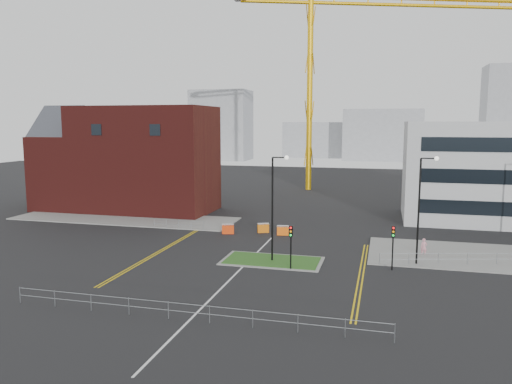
# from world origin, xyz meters

# --- Properties ---
(ground) EXTENTS (200.00, 200.00, 0.00)m
(ground) POSITION_xyz_m (0.00, 0.00, 0.00)
(ground) COLOR black
(ground) RESTS_ON ground
(pavement_left) EXTENTS (28.00, 8.00, 0.12)m
(pavement_left) POSITION_xyz_m (-20.00, 22.00, 0.06)
(pavement_left) COLOR slate
(pavement_left) RESTS_ON ground
(pavement_right) EXTENTS (24.00, 10.00, 0.12)m
(pavement_right) POSITION_xyz_m (22.00, 14.00, 0.06)
(pavement_right) COLOR slate
(pavement_right) RESTS_ON ground
(island_kerb) EXTENTS (8.60, 4.60, 0.08)m
(island_kerb) POSITION_xyz_m (2.00, 8.00, 0.04)
(island_kerb) COLOR slate
(island_kerb) RESTS_ON ground
(grass_island) EXTENTS (8.00, 4.00, 0.12)m
(grass_island) POSITION_xyz_m (2.00, 8.00, 0.06)
(grass_island) COLOR #26521B
(grass_island) RESTS_ON ground
(brick_building) EXTENTS (24.20, 10.07, 14.24)m
(brick_building) POSITION_xyz_m (-22.97, 28.00, 6.85)
(brick_building) COLOR #4F1613
(brick_building) RESTS_ON ground
(tower_crane) EXTENTS (49.85, 19.90, 37.29)m
(tower_crane) POSITION_xyz_m (3.48, 57.10, 25.77)
(tower_crane) COLOR #EEAF0E
(tower_crane) RESTS_ON ground
(streetlamp_island) EXTENTS (1.46, 0.36, 9.18)m
(streetlamp_island) POSITION_xyz_m (2.22, 8.00, 5.41)
(streetlamp_island) COLOR black
(streetlamp_island) RESTS_ON ground
(streetlamp_right_near) EXTENTS (1.46, 0.36, 9.18)m
(streetlamp_right_near) POSITION_xyz_m (14.22, 10.00, 5.41)
(streetlamp_right_near) COLOR black
(streetlamp_right_near) RESTS_ON ground
(traffic_light_island) EXTENTS (0.28, 0.33, 3.65)m
(traffic_light_island) POSITION_xyz_m (4.00, 5.98, 2.57)
(traffic_light_island) COLOR black
(traffic_light_island) RESTS_ON ground
(traffic_light_right) EXTENTS (0.28, 0.33, 3.65)m
(traffic_light_right) POSITION_xyz_m (12.00, 7.98, 2.57)
(traffic_light_right) COLOR black
(traffic_light_right) RESTS_ON ground
(railing_front) EXTENTS (24.05, 0.05, 1.10)m
(railing_front) POSITION_xyz_m (0.00, -6.00, 0.78)
(railing_front) COLOR gray
(railing_front) RESTS_ON ground
(railing_left) EXTENTS (6.05, 0.05, 1.10)m
(railing_left) POSITION_xyz_m (-11.00, 18.00, 0.74)
(railing_left) COLOR gray
(railing_left) RESTS_ON ground
(railing_right) EXTENTS (19.05, 5.05, 1.10)m
(railing_right) POSITION_xyz_m (20.50, 11.50, 0.78)
(railing_right) COLOR gray
(railing_right) RESTS_ON ground
(centre_line) EXTENTS (0.15, 30.00, 0.01)m
(centre_line) POSITION_xyz_m (0.00, 2.00, 0.01)
(centre_line) COLOR silver
(centre_line) RESTS_ON ground
(yellow_left_a) EXTENTS (0.12, 24.00, 0.01)m
(yellow_left_a) POSITION_xyz_m (-9.00, 10.00, 0.01)
(yellow_left_a) COLOR gold
(yellow_left_a) RESTS_ON ground
(yellow_left_b) EXTENTS (0.12, 24.00, 0.01)m
(yellow_left_b) POSITION_xyz_m (-8.70, 10.00, 0.01)
(yellow_left_b) COLOR gold
(yellow_left_b) RESTS_ON ground
(yellow_right_a) EXTENTS (0.12, 20.00, 0.01)m
(yellow_right_a) POSITION_xyz_m (9.50, 6.00, 0.01)
(yellow_right_a) COLOR gold
(yellow_right_a) RESTS_ON ground
(yellow_right_b) EXTENTS (0.12, 20.00, 0.01)m
(yellow_right_b) POSITION_xyz_m (9.80, 6.00, 0.01)
(yellow_right_b) COLOR gold
(yellow_right_b) RESTS_ON ground
(skyline_a) EXTENTS (18.00, 12.00, 22.00)m
(skyline_a) POSITION_xyz_m (-40.00, 120.00, 11.00)
(skyline_a) COLOR gray
(skyline_a) RESTS_ON ground
(skyline_b) EXTENTS (24.00, 12.00, 16.00)m
(skyline_b) POSITION_xyz_m (10.00, 130.00, 8.00)
(skyline_b) COLOR gray
(skyline_b) RESTS_ON ground
(skyline_c) EXTENTS (14.00, 12.00, 28.00)m
(skyline_c) POSITION_xyz_m (45.00, 125.00, 14.00)
(skyline_c) COLOR gray
(skyline_c) RESTS_ON ground
(skyline_d) EXTENTS (30.00, 12.00, 12.00)m
(skyline_d) POSITION_xyz_m (-8.00, 140.00, 6.00)
(skyline_d) COLOR gray
(skyline_d) RESTS_ON ground
(pedestrian) EXTENTS (0.59, 0.40, 1.58)m
(pedestrian) POSITION_xyz_m (14.80, 13.25, 0.79)
(pedestrian) COLOR pink
(pedestrian) RESTS_ON ground
(barrier_left) EXTENTS (1.32, 0.70, 1.06)m
(barrier_left) POSITION_xyz_m (-4.98, 17.32, 0.58)
(barrier_left) COLOR #E73C0C
(barrier_left) RESTS_ON ground
(barrier_mid) EXTENTS (1.29, 0.86, 1.03)m
(barrier_mid) POSITION_xyz_m (-1.45, 18.85, 0.56)
(barrier_mid) COLOR orange
(barrier_mid) RESTS_ON ground
(barrier_right) EXTENTS (1.28, 0.58, 1.04)m
(barrier_right) POSITION_xyz_m (0.87, 18.16, 0.56)
(barrier_right) COLOR #FD640E
(barrier_right) RESTS_ON ground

